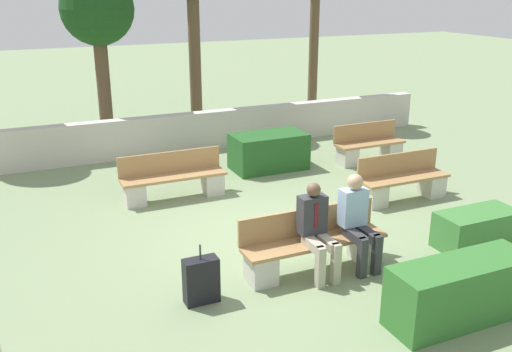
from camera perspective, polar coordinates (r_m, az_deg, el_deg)
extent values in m
plane|color=gray|center=(9.12, 0.92, -6.35)|extent=(60.00, 60.00, 0.00)
cube|color=beige|center=(13.68, -8.49, 4.18)|extent=(13.75, 0.30, 0.92)
cube|color=#A37A4C|center=(8.05, 5.97, -6.63)|extent=(2.13, 0.44, 0.05)
cube|color=#A37A4C|center=(8.15, 5.18, -4.54)|extent=(2.13, 0.04, 0.40)
cube|color=beige|center=(7.81, 0.51, -9.26)|extent=(0.36, 0.40, 0.41)
cube|color=beige|center=(8.56, 10.81, -6.95)|extent=(0.36, 0.40, 0.41)
cube|color=#A37A4C|center=(13.08, 11.36, 3.20)|extent=(1.64, 0.44, 0.05)
cube|color=#A37A4C|center=(13.21, 10.82, 4.40)|extent=(1.64, 0.04, 0.40)
cube|color=beige|center=(12.82, 9.13, 1.95)|extent=(0.36, 0.40, 0.41)
cube|color=beige|center=(13.48, 13.35, 2.51)|extent=(0.36, 0.40, 0.41)
cube|color=#A37A4C|center=(10.89, 14.67, -0.24)|extent=(1.78, 0.44, 0.05)
cube|color=#A37A4C|center=(11.00, 13.99, 1.24)|extent=(1.78, 0.04, 0.40)
cube|color=beige|center=(10.58, 11.75, -1.89)|extent=(0.36, 0.40, 0.41)
cube|color=beige|center=(11.38, 17.19, -0.88)|extent=(0.36, 0.40, 0.41)
cube|color=#A37A4C|center=(10.73, -8.20, -0.09)|extent=(1.97, 0.44, 0.05)
cube|color=#A37A4C|center=(10.88, -8.61, 1.41)|extent=(1.97, 0.04, 0.40)
cube|color=beige|center=(10.64, -12.05, -1.80)|extent=(0.36, 0.40, 0.41)
cube|color=beige|center=(11.02, -4.37, -0.70)|extent=(0.36, 0.40, 0.41)
cube|color=#B2A893|center=(7.78, 5.78, -6.85)|extent=(0.14, 0.46, 0.13)
cube|color=#B2A893|center=(7.87, 7.05, -6.57)|extent=(0.14, 0.46, 0.13)
cube|color=#B2A893|center=(7.70, 6.44, -9.08)|extent=(0.11, 0.11, 0.59)
cube|color=#B2A893|center=(7.81, 7.98, -8.71)|extent=(0.11, 0.11, 0.59)
cube|color=#333338|center=(7.88, 5.63, -3.83)|extent=(0.38, 0.22, 0.54)
sphere|color=brown|center=(7.73, 5.79, -1.37)|extent=(0.19, 0.19, 0.19)
cube|color=maroon|center=(7.78, 6.05, -3.99)|extent=(0.06, 0.01, 0.35)
cube|color=#333338|center=(8.10, 9.87, -5.95)|extent=(0.14, 0.46, 0.13)
cube|color=#333338|center=(8.21, 11.04, -5.69)|extent=(0.14, 0.46, 0.13)
cube|color=#333338|center=(8.02, 10.57, -8.07)|extent=(0.11, 0.11, 0.59)
cube|color=#333338|center=(8.15, 11.98, -7.72)|extent=(0.11, 0.11, 0.59)
cube|color=#9EBCE0|center=(8.21, 9.66, -3.07)|extent=(0.38, 0.22, 0.54)
sphere|color=tan|center=(8.06, 9.89, -0.58)|extent=(0.23, 0.23, 0.23)
cube|color=#3D7A38|center=(9.43, 21.18, -4.95)|extent=(1.29, 0.61, 0.56)
cube|color=#33702D|center=(7.36, 19.78, -10.77)|extent=(1.84, 0.61, 0.76)
cube|color=#235623|center=(12.37, 1.27, 2.48)|extent=(1.59, 0.89, 0.78)
cube|color=black|center=(7.36, -5.50, -10.37)|extent=(0.44, 0.21, 0.60)
cylinder|color=#333338|center=(7.17, -5.60, -7.57)|extent=(0.02, 0.02, 0.20)
cylinder|color=brown|center=(14.62, -14.97, 8.49)|extent=(0.33, 0.33, 2.81)
sphere|color=#194219|center=(14.42, -15.62, 15.85)|extent=(1.73, 1.73, 1.73)
cylinder|color=brown|center=(15.19, -6.12, 11.27)|extent=(0.31, 0.31, 3.80)
cylinder|color=brown|center=(16.29, 5.78, 12.24)|extent=(0.26, 0.26, 4.05)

